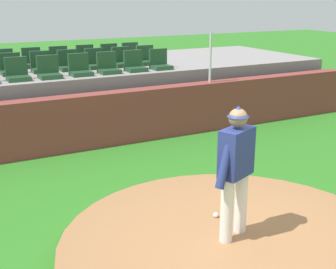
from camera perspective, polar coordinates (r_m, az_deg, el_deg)
name	(u,v)px	position (r m, az deg, el deg)	size (l,w,h in m)	color
ground_plane	(234,259)	(6.13, 8.18, -15.09)	(60.00, 60.00, 0.00)	#2C7421
pitchers_mound	(234,250)	(6.06, 8.24, -13.97)	(4.44, 4.44, 0.28)	#996942
pitcher	(236,163)	(5.66, 8.44, -3.56)	(0.77, 0.41, 1.71)	silver
baseball	(216,215)	(6.48, 5.95, -9.92)	(0.07, 0.07, 0.07)	white
brick_barrier	(97,120)	(10.21, -8.82, 1.77)	(14.44, 0.40, 1.19)	brown
fence_post_right	(210,58)	(11.23, 5.28, 9.50)	(0.06, 0.06, 1.20)	silver
bleacher_platform	(65,94)	(12.57, -12.70, 4.99)	(14.31, 4.10, 1.44)	gray
stadium_chair_1	(17,73)	(10.69, -18.21, 7.26)	(0.48, 0.44, 0.50)	#22492C
stadium_chair_2	(49,71)	(10.79, -14.58, 7.64)	(0.48, 0.44, 0.50)	#22492C
stadium_chair_3	(80,69)	(10.99, -10.89, 8.05)	(0.48, 0.44, 0.50)	#22492C
stadium_chair_4	(108,67)	(11.20, -7.45, 8.37)	(0.48, 0.44, 0.50)	#22492C
stadium_chair_5	(135,65)	(11.46, -4.16, 8.66)	(0.48, 0.44, 0.50)	#22492C
stadium_chair_6	(160,63)	(11.75, -1.02, 8.91)	(0.48, 0.44, 0.50)	#22492C
stadium_chair_8	(11,68)	(11.52, -18.92, 7.85)	(0.48, 0.44, 0.50)	#22492C
stadium_chair_9	(41,66)	(11.68, -15.46, 8.26)	(0.48, 0.44, 0.50)	#22492C
stadium_chair_10	(69,64)	(11.82, -12.26, 8.58)	(0.48, 0.44, 0.50)	#22492C
stadium_chair_11	(96,62)	(12.01, -8.99, 8.88)	(0.48, 0.44, 0.50)	#22492C
stadium_chair_12	(122,60)	(12.25, -5.74, 9.16)	(0.48, 0.44, 0.50)	#22492C
stadium_chair_13	(146,58)	(12.57, -2.70, 9.42)	(0.48, 0.44, 0.50)	#22492C
stadium_chair_15	(4,63)	(12.42, -19.67, 8.37)	(0.48, 0.44, 0.50)	#22492C
stadium_chair_16	(32,61)	(12.54, -16.51, 8.73)	(0.48, 0.44, 0.50)	#22492C
stadium_chair_17	(60,60)	(12.67, -13.32, 9.05)	(0.48, 0.44, 0.50)	#22492C
stadium_chair_18	(86,58)	(12.89, -10.13, 9.37)	(0.48, 0.44, 0.50)	#22492C
stadium_chair_19	(110,56)	(13.09, -7.19, 9.61)	(0.48, 0.44, 0.50)	#22492C
stadium_chair_20	(131,55)	(13.36, -4.58, 9.84)	(0.48, 0.44, 0.50)	#22492C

